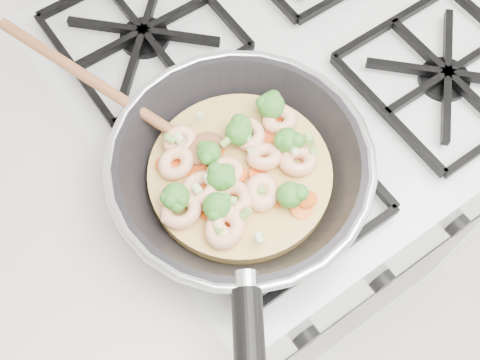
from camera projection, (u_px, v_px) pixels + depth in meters
stove at (275, 192)px, 1.23m from camera, size 0.60×0.60×0.92m
skillet at (239, 173)px, 0.69m from camera, size 0.35×0.60×0.10m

